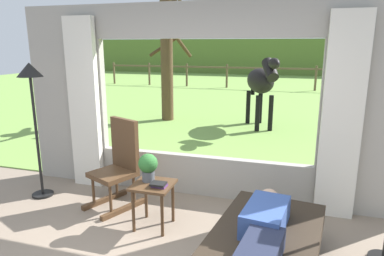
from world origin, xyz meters
The scene contains 14 objects.
back_wall_with_window centered at (0.00, 2.26, 1.25)m, with size 5.20×0.12×2.55m.
curtain_panel_left centered at (-1.69, 2.12, 1.20)m, with size 0.44×0.10×2.40m, color silver.
curtain_panel_right centered at (1.69, 2.12, 1.20)m, with size 0.44×0.10×2.40m, color silver.
outdoor_pasture_lawn centered at (0.00, 13.16, 0.01)m, with size 36.00×21.68×0.02m, color #759E47.
distant_hill_ridge centered at (0.00, 23.00, 1.20)m, with size 36.00×2.00×2.40m, color #567030.
reclining_person centered at (0.98, 0.62, 0.52)m, with size 0.42×1.44×0.22m.
rocking_chair centered at (-0.93, 1.65, 0.55)m, with size 0.70×0.81×1.12m.
side_table centered at (-0.29, 1.25, 0.43)m, with size 0.44×0.44×0.52m.
potted_plant centered at (-0.37, 1.31, 0.70)m, with size 0.22×0.22×0.32m.
book_stack centered at (-0.19, 1.19, 0.55)m, with size 0.17×0.14×0.05m.
floor_lamp_left centered at (-2.08, 1.58, 1.46)m, with size 0.32×0.32×1.81m.
horse centered at (0.36, 6.41, 1.16)m, with size 1.04×1.79×1.73m.
pasture_tree centered at (-2.13, 6.65, 1.70)m, with size 1.28×1.23×3.41m.
pasture_fence_line centered at (0.00, 14.24, 0.74)m, with size 16.10×0.10×1.10m.
Camera 1 is at (1.16, -2.06, 2.03)m, focal length 32.29 mm.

